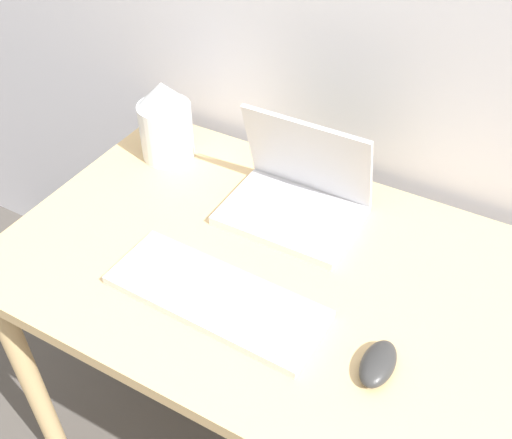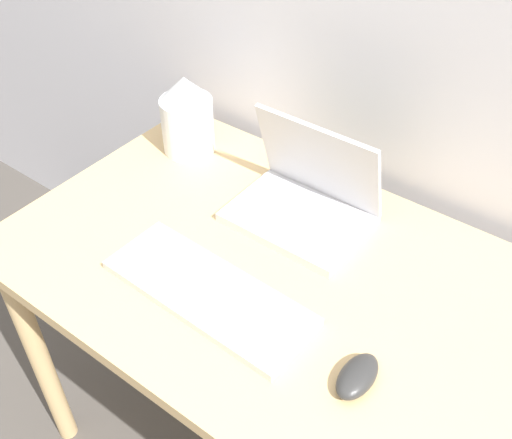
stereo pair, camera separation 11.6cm
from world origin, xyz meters
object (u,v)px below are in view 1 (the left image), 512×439
Objects in this scene: laptop at (297,194)px; mouse at (378,364)px; vase at (165,121)px; keyboard at (216,297)px.

laptop reaches higher than mouse.
vase is (-0.68, 0.35, 0.08)m from mouse.
mouse is at bearing 0.49° from keyboard.
laptop is 0.38m from vase.
keyboard is 4.14× the size of mouse.
mouse is (0.32, 0.00, 0.01)m from keyboard.
keyboard is 0.32m from mouse.
keyboard is (-0.02, -0.31, -0.04)m from laptop.
keyboard is at bearing -93.16° from laptop.
vase is (-0.36, 0.35, 0.09)m from keyboard.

